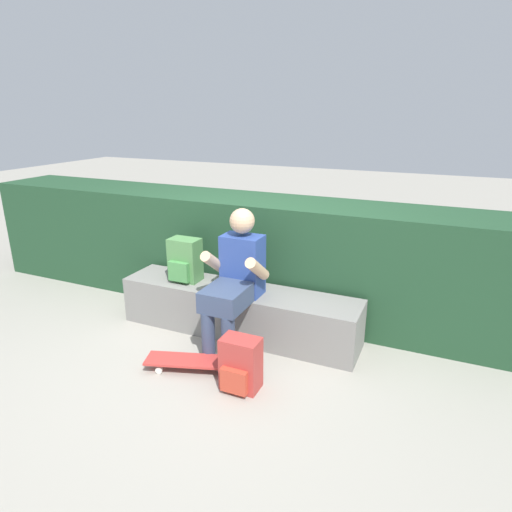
{
  "coord_description": "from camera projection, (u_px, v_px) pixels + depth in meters",
  "views": [
    {
      "loc": [
        1.62,
        -2.92,
        1.96
      ],
      "look_at": [
        0.15,
        0.39,
        0.75
      ],
      "focal_mm": 30.99,
      "sensor_mm": 36.0,
      "label": 1
    }
  ],
  "objects": [
    {
      "name": "ground_plane",
      "position": [
        221.0,
        349.0,
        3.77
      ],
      "size": [
        24.0,
        24.0,
        0.0
      ],
      "primitive_type": "plane",
      "color": "#9B968A"
    },
    {
      "name": "bench_main",
      "position": [
        238.0,
        311.0,
        4.0
      ],
      "size": [
        2.2,
        0.46,
        0.43
      ],
      "color": "gray",
      "rests_on": "ground"
    },
    {
      "name": "person_skater",
      "position": [
        235.0,
        277.0,
        3.65
      ],
      "size": [
        0.49,
        0.62,
        1.18
      ],
      "color": "#2D4793",
      "rests_on": "ground"
    },
    {
      "name": "skateboard_near_person",
      "position": [
        196.0,
        362.0,
        3.46
      ],
      "size": [
        0.82,
        0.44,
        0.09
      ],
      "color": "#BC3833",
      "rests_on": "ground"
    },
    {
      "name": "backpack_on_bench",
      "position": [
        185.0,
        261.0,
        4.07
      ],
      "size": [
        0.28,
        0.23,
        0.4
      ],
      "color": "#51894C",
      "rests_on": "bench_main"
    },
    {
      "name": "backpack_on_ground",
      "position": [
        240.0,
        365.0,
        3.2
      ],
      "size": [
        0.28,
        0.23,
        0.4
      ],
      "color": "#B23833",
      "rests_on": "ground"
    },
    {
      "name": "hedge_row",
      "position": [
        233.0,
        250.0,
        4.6
      ],
      "size": [
        5.82,
        0.74,
        1.12
      ],
      "color": "#204429",
      "rests_on": "ground"
    }
  ]
}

